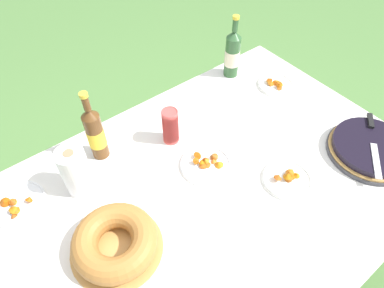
% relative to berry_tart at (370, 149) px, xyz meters
% --- Properties ---
extents(ground_plane, '(16.00, 16.00, 0.00)m').
position_rel_berry_tart_xyz_m(ground_plane, '(-0.65, 0.29, -0.73)').
color(ground_plane, '#568442').
extents(garden_table, '(1.76, 1.20, 0.70)m').
position_rel_berry_tart_xyz_m(garden_table, '(-0.65, 0.29, -0.09)').
color(garden_table, brown).
rests_on(garden_table, ground_plane).
extents(tablecloth, '(1.77, 1.21, 0.10)m').
position_rel_berry_tart_xyz_m(tablecloth, '(-0.65, 0.29, -0.04)').
color(tablecloth, white).
rests_on(tablecloth, garden_table).
extents(berry_tart, '(0.37, 0.37, 0.06)m').
position_rel_berry_tart_xyz_m(berry_tart, '(0.00, 0.00, 0.00)').
color(berry_tart, '#38383D').
rests_on(berry_tart, tablecloth).
extents(serving_knife, '(0.31, 0.25, 0.01)m').
position_rel_berry_tart_xyz_m(serving_knife, '(0.02, 0.02, 0.04)').
color(serving_knife, silver).
rests_on(serving_knife, berry_tart).
extents(bundt_cake, '(0.33, 0.33, 0.10)m').
position_rel_berry_tart_xyz_m(bundt_cake, '(-1.10, 0.29, 0.02)').
color(bundt_cake, tan).
rests_on(bundt_cake, tablecloth).
extents(cup_stack, '(0.07, 0.07, 0.18)m').
position_rel_berry_tart_xyz_m(cup_stack, '(-0.64, 0.60, 0.06)').
color(cup_stack, '#E04C47').
rests_on(cup_stack, tablecloth).
extents(cider_bottle_green, '(0.08, 0.08, 0.34)m').
position_rel_berry_tart_xyz_m(cider_bottle_green, '(-0.10, 0.80, 0.10)').
color(cider_bottle_green, '#2D562D').
rests_on(cider_bottle_green, tablecloth).
extents(cider_bottle_amber, '(0.07, 0.07, 0.35)m').
position_rel_berry_tart_xyz_m(cider_bottle_amber, '(-0.93, 0.72, 0.11)').
color(cider_bottle_amber, brown).
rests_on(cider_bottle_amber, tablecloth).
extents(snack_plate_near, '(0.21, 0.21, 0.05)m').
position_rel_berry_tart_xyz_m(snack_plate_near, '(-1.31, 0.69, -0.02)').
color(snack_plate_near, white).
rests_on(snack_plate_near, tablecloth).
extents(snack_plate_left, '(0.20, 0.20, 0.05)m').
position_rel_berry_tart_xyz_m(snack_plate_left, '(-0.40, 0.12, -0.02)').
color(snack_plate_left, white).
rests_on(snack_plate_left, tablecloth).
extents(snack_plate_right, '(0.22, 0.22, 0.05)m').
position_rel_berry_tart_xyz_m(snack_plate_right, '(-0.61, 0.39, -0.02)').
color(snack_plate_right, white).
rests_on(snack_plate_right, tablecloth).
extents(snack_plate_far, '(0.19, 0.19, 0.05)m').
position_rel_berry_tart_xyz_m(snack_plate_far, '(0.02, 0.57, -0.01)').
color(snack_plate_far, white).
rests_on(snack_plate_far, tablecloth).
extents(paper_towel_roll, '(0.11, 0.11, 0.22)m').
position_rel_berry_tart_xyz_m(paper_towel_roll, '(-1.08, 0.61, 0.08)').
color(paper_towel_roll, white).
rests_on(paper_towel_roll, tablecloth).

